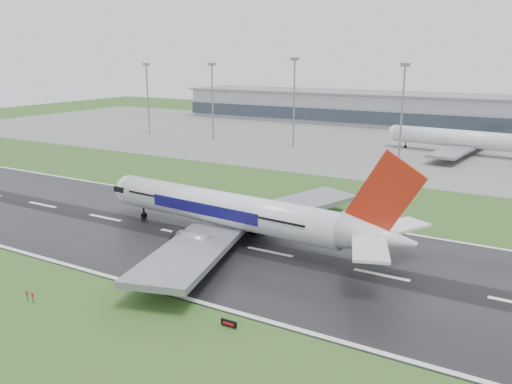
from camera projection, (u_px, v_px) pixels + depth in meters
The scene contains 11 objects.
ground at pixel (180, 234), 100.79m from camera, with size 520.00×520.00×0.00m, color #2B4F1D.
runway at pixel (180, 233), 100.78m from camera, with size 400.00×45.00×0.10m, color black.
apron at pixel (374, 143), 205.67m from camera, with size 400.00×130.00×0.08m, color slate.
terminal at pixel (412, 111), 254.12m from camera, with size 240.00×36.00×15.00m, color #90929B.
main_airliner at pixel (242, 192), 93.99m from camera, with size 64.60×61.53×19.07m, color silver, non-canonical shape.
parked_airliner at pixel (464, 130), 180.40m from camera, with size 58.38×54.35×17.11m, color silver, non-canonical shape.
runway_sign at pixel (229, 324), 65.82m from camera, with size 2.30×0.26×1.04m, color black, non-canonical shape.
floodmast_0 at pixel (148, 100), 226.45m from camera, with size 0.64×0.64×29.43m, color gray.
floodmast_1 at pixel (213, 103), 209.97m from camera, with size 0.64×0.64×29.71m, color gray.
floodmast_2 at pixel (294, 105), 192.09m from camera, with size 0.64×0.64×31.85m, color gray.
floodmast_3 at pixel (402, 113), 173.05m from camera, with size 0.64×0.64×30.15m, color gray.
Camera 1 is at (60.34, -75.38, 33.55)m, focal length 36.30 mm.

